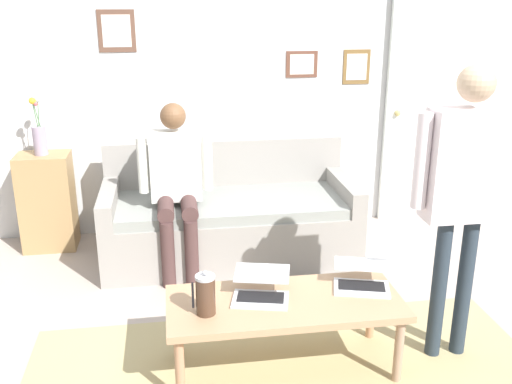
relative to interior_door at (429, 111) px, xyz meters
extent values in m
plane|color=#B2A297|center=(1.83, 2.11, -1.02)|extent=(7.68, 7.68, 0.00)
cube|color=tan|center=(1.76, 2.25, -1.02)|extent=(2.91, 1.37, 0.01)
cube|color=silver|center=(1.83, -0.09, 0.33)|extent=(7.04, 0.10, 2.70)
cube|color=brown|center=(0.69, -0.04, 0.40)|extent=(0.24, 0.02, 0.30)
cube|color=silver|center=(0.69, -0.03, 0.40)|extent=(0.18, 0.00, 0.23)
cube|color=brown|center=(2.72, -0.04, 0.72)|extent=(0.30, 0.02, 0.33)
cube|color=silver|center=(2.72, -0.03, 0.72)|extent=(0.23, 0.00, 0.25)
cube|color=brown|center=(1.18, -0.04, 0.43)|extent=(0.28, 0.02, 0.22)
cube|color=beige|center=(1.18, -0.03, 0.43)|extent=(0.21, 0.00, 0.17)
cube|color=white|center=(0.00, 0.00, 0.00)|extent=(0.82, 0.05, 2.05)
sphere|color=tan|center=(0.31, 0.04, 0.00)|extent=(0.06, 0.06, 0.06)
cube|color=gray|center=(1.89, 0.61, -0.81)|extent=(1.98, 0.89, 0.42)
cube|color=gray|center=(1.89, 0.63, -0.56)|extent=(1.74, 0.81, 0.08)
cube|color=gray|center=(1.89, 0.23, -0.37)|extent=(1.98, 0.14, 0.46)
cube|color=gray|center=(0.96, 0.61, -0.50)|extent=(0.12, 0.89, 0.20)
cube|color=gray|center=(2.82, 0.61, -0.50)|extent=(0.12, 0.89, 0.20)
cube|color=tan|center=(1.76, 2.15, -0.62)|extent=(1.29, 0.56, 0.04)
cylinder|color=tan|center=(1.17, 2.37, -0.83)|extent=(0.05, 0.05, 0.39)
cylinder|color=tan|center=(2.35, 2.37, -0.83)|extent=(0.05, 0.05, 0.39)
cylinder|color=tan|center=(1.17, 1.93, -0.83)|extent=(0.05, 0.05, 0.39)
cylinder|color=#A87D60|center=(2.35, 1.93, -0.83)|extent=(0.05, 0.05, 0.39)
cube|color=silver|center=(1.89, 2.13, -0.59)|extent=(0.35, 0.27, 0.01)
cube|color=black|center=(1.89, 2.12, -0.58)|extent=(0.28, 0.18, 0.00)
cube|color=silver|center=(1.87, 2.02, -0.49)|extent=(0.34, 0.26, 0.03)
cube|color=white|center=(1.87, 2.03, -0.49)|extent=(0.31, 0.24, 0.02)
cube|color=silver|center=(1.30, 2.09, -0.59)|extent=(0.36, 0.28, 0.01)
cube|color=black|center=(1.30, 2.08, -0.58)|extent=(0.29, 0.19, 0.00)
cube|color=silver|center=(1.27, 2.00, -0.49)|extent=(0.35, 0.27, 0.01)
cube|color=white|center=(1.27, 2.00, -0.49)|extent=(0.32, 0.25, 0.01)
cylinder|color=#4C3323|center=(2.20, 2.22, -0.49)|extent=(0.10, 0.10, 0.20)
cylinder|color=#B7B7BC|center=(2.20, 2.22, -0.38)|extent=(0.10, 0.10, 0.02)
sphere|color=#B2B2B7|center=(2.20, 2.22, -0.36)|extent=(0.03, 0.03, 0.03)
cube|color=black|center=(2.26, 2.22, -0.48)|extent=(0.01, 0.01, 0.14)
cube|color=#A88251|center=(3.36, 0.20, -0.62)|extent=(0.42, 0.32, 0.80)
cylinder|color=#A08DA2|center=(3.36, 0.20, -0.11)|extent=(0.11, 0.11, 0.23)
cylinder|color=#3D7038|center=(3.36, 0.22, 0.10)|extent=(0.03, 0.01, 0.18)
sphere|color=#DF555C|center=(3.35, 0.24, 0.19)|extent=(0.03, 0.03, 0.03)
cylinder|color=#3D7038|center=(3.35, 0.18, 0.11)|extent=(0.02, 0.01, 0.21)
sphere|color=silver|center=(3.35, 0.17, 0.22)|extent=(0.05, 0.05, 0.05)
cylinder|color=#3D7038|center=(3.37, 0.22, 0.11)|extent=(0.03, 0.02, 0.21)
sphere|color=yellow|center=(3.38, 0.23, 0.22)|extent=(0.05, 0.05, 0.05)
cylinder|color=#27333D|center=(0.71, 2.16, -0.60)|extent=(0.09, 0.09, 0.86)
cylinder|color=#27333D|center=(0.86, 2.16, -0.60)|extent=(0.09, 0.09, 0.86)
cube|color=silver|center=(0.79, 2.16, 0.14)|extent=(0.43, 0.19, 0.61)
cylinder|color=silver|center=(0.53, 2.16, 0.17)|extent=(0.08, 0.08, 0.52)
cylinder|color=silver|center=(1.04, 2.15, 0.17)|extent=(0.08, 0.08, 0.52)
sphere|color=tan|center=(0.79, 2.16, 0.57)|extent=(0.20, 0.20, 0.20)
cylinder|color=#4A312F|center=(2.22, 1.07, -0.77)|extent=(0.10, 0.10, 0.50)
cylinder|color=#4A312F|center=(2.39, 1.07, -0.77)|extent=(0.10, 0.10, 0.50)
cylinder|color=#4A312F|center=(2.22, 0.89, -0.47)|extent=(0.12, 0.40, 0.12)
cylinder|color=#4A312F|center=(2.39, 0.89, -0.47)|extent=(0.12, 0.40, 0.12)
cube|color=silver|center=(2.31, 0.71, -0.21)|extent=(0.37, 0.20, 0.52)
cylinder|color=silver|center=(2.07, 0.76, -0.19)|extent=(0.08, 0.08, 0.42)
cylinder|color=silver|center=(2.55, 0.76, -0.19)|extent=(0.08, 0.08, 0.42)
sphere|color=brown|center=(2.31, 0.71, 0.16)|extent=(0.19, 0.19, 0.19)
camera|label=1|loc=(2.34, 4.91, 0.99)|focal=40.60mm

